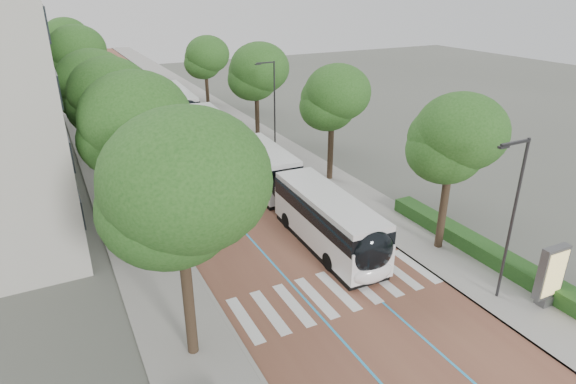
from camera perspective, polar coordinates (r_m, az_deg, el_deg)
name	(u,v)px	position (r m, az deg, el deg)	size (l,w,h in m)	color
ground	(345,303)	(23.86, 6.82, -12.91)	(160.00, 160.00, 0.00)	#51544C
road	(155,116)	(58.55, -15.45, 8.66)	(11.00, 140.00, 0.02)	brown
sidewalk_left	(87,124)	(57.59, -22.77, 7.49)	(4.00, 140.00, 0.12)	gray
sidewalk_right	(217,109)	(60.42, -8.44, 9.73)	(4.00, 140.00, 0.12)	gray
kerb_left	(105,121)	(57.74, -20.90, 7.81)	(0.20, 140.00, 0.14)	gray
kerb_right	(202,110)	(59.86, -10.17, 9.49)	(0.20, 140.00, 0.14)	gray
zebra_crossing	(338,290)	(24.61, 5.91, -11.53)	(10.55, 3.60, 0.01)	silver
lane_line_left	(141,118)	(58.27, -16.99, 8.43)	(0.12, 126.00, 0.01)	#2A98D3
lane_line_right	(169,115)	(58.87, -13.92, 8.91)	(0.12, 126.00, 0.01)	#2A98D3
hedge	(483,250)	(28.99, 22.16, -6.37)	(1.20, 14.00, 0.80)	#184016
streetlight_near	(512,209)	(23.72, 25.00, -1.87)	(1.82, 0.20, 8.00)	#2D2D30
streetlight_far	(273,100)	(42.72, -1.83, 10.88)	(1.82, 0.20, 8.00)	#2D2D30
lamp_post_left	(169,189)	(26.22, -13.92, 0.39)	(0.14, 0.14, 8.00)	#2D2D30
trees_left	(93,83)	(41.65, -22.12, 11.89)	(6.20, 60.99, 9.82)	black
trees_right	(271,81)	(45.19, -1.99, 13.05)	(5.80, 47.15, 8.51)	black
lead_bus	(298,196)	(30.69, 1.22, -0.52)	(3.23, 18.48, 3.20)	black
bus_queued_0	(216,135)	(44.04, -8.57, 6.71)	(3.27, 12.53, 3.20)	white
bus_queued_1	(178,104)	(56.90, -12.91, 10.18)	(3.22, 12.52, 3.20)	white
ad_panel	(551,275)	(25.57, 28.69, -8.62)	(1.50, 0.59, 3.09)	#59595B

